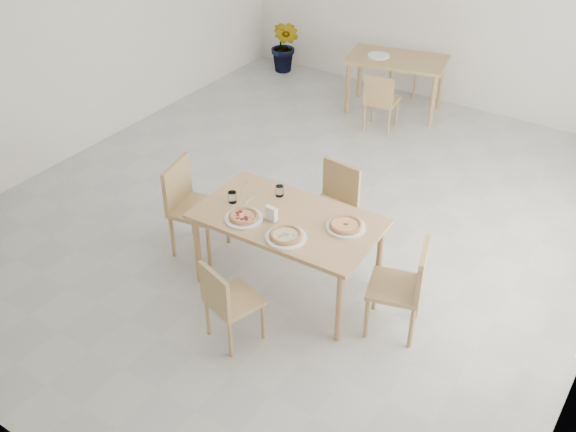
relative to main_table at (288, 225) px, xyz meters
The scene contains 21 objects.
main_table is the anchor object (origin of this frame).
chair_south 0.89m from the main_table, 91.24° to the right, with size 0.47×0.47×0.77m.
chair_north 0.82m from the main_table, 90.12° to the left, with size 0.46×0.46×0.85m.
chair_west 1.10m from the main_table, behind, with size 0.54×0.54×0.92m.
chair_east 1.12m from the main_table, ahead, with size 0.53×0.53×0.86m.
plate_margherita 0.51m from the main_table, 15.61° to the left, with size 0.33×0.33×0.02m, color white.
plate_mushroom 0.31m from the main_table, 59.70° to the right, with size 0.34×0.34×0.02m, color white.
plate_pepperoni 0.39m from the main_table, 141.97° to the right, with size 0.33×0.33×0.02m, color white.
pizza_margherita 0.52m from the main_table, 15.61° to the left, with size 0.30×0.30×0.03m.
pizza_mushroom 0.32m from the main_table, 59.70° to the right, with size 0.31×0.31×0.03m.
pizza_pepperoni 0.39m from the main_table, 141.97° to the right, with size 0.32×0.32×0.03m.
tumbler_a 0.38m from the main_table, 135.85° to the left, with size 0.07×0.07×0.10m, color white.
tumbler_b 0.56m from the main_table, behind, with size 0.08×0.08×0.10m, color white.
napkin_holder 0.20m from the main_table, 128.86° to the right, with size 0.12×0.07×0.13m.
fork_a 0.45m from the main_table, behind, with size 0.01×0.17×0.01m, color silver.
fork_b 0.63m from the main_table, 163.79° to the left, with size 0.02×0.20×0.01m, color silver.
second_table 3.95m from the main_table, 102.41° to the left, with size 1.40×0.99×0.75m.
chair_back_s 3.30m from the main_table, 102.96° to the left, with size 0.43×0.43×0.77m.
chair_back_n 4.74m from the main_table, 102.23° to the left, with size 0.48×0.48×0.84m.
plate_empty 3.93m from the main_table, 106.01° to the left, with size 0.29×0.29×0.02m, color white.
potted_plant 5.07m from the main_table, 124.12° to the left, with size 0.45×0.36×0.82m, color #1F5C1B.
Camera 1 is at (3.14, -4.99, 4.00)m, focal length 42.00 mm.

